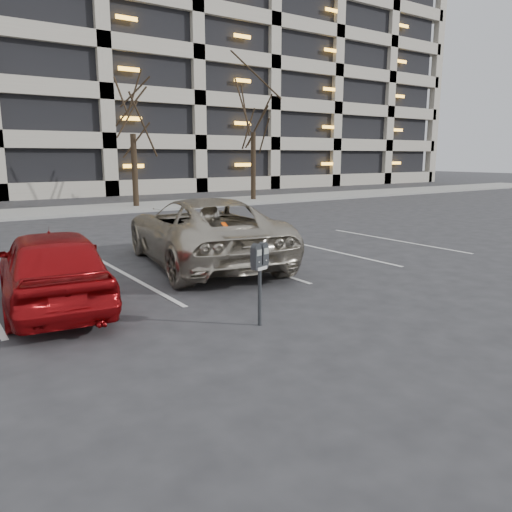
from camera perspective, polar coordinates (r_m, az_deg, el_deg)
ground at (r=9.57m, az=-1.30°, el=-4.04°), size 140.00×140.00×0.00m
sidewalk at (r=24.39m, az=-22.33°, el=4.67°), size 80.00×4.00×0.12m
stall_lines at (r=10.97m, az=-14.10°, el=-2.35°), size 16.90×5.20×0.00m
parking_garage at (r=45.43m, az=-12.67°, el=19.61°), size 52.00×20.00×19.00m
tree_c at (r=25.60m, az=-14.13°, el=18.27°), size 3.51×3.51×7.98m
tree_d at (r=28.87m, az=-0.32°, el=18.57°), size 3.75×3.75×8.53m
parking_meter at (r=7.44m, az=0.43°, el=-0.92°), size 0.34×0.21×1.25m
suv_silver at (r=11.92m, az=-6.09°, el=2.87°), size 3.58×6.08×1.59m
car_red at (r=9.11m, az=-22.22°, el=-1.20°), size 2.10×4.23×1.39m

